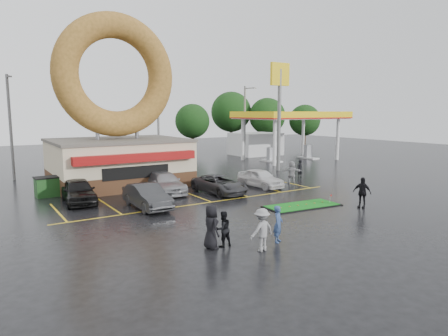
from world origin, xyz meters
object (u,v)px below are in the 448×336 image
car_white (260,178)px  dumpster (49,187)px  streetlight_mid (159,122)px  shell_sign (280,96)px  car_dgrey (147,196)px  streetlight_left (10,125)px  car_black (79,191)px  putting_green (302,206)px  donut_shop (118,129)px  car_grey (219,184)px  streetlight_right (245,121)px  gas_station (275,129)px  person_cameraman (362,193)px  person_blue (278,224)px  car_silver (165,183)px

car_white → dumpster: size_ratio=2.34×
streetlight_mid → shell_sign: bearing=-44.7°
car_dgrey → streetlight_left: bearing=109.0°
car_black → putting_green: (11.54, -8.51, -0.75)m
donut_shop → dumpster: size_ratio=7.50×
car_black → car_grey: size_ratio=0.97×
car_grey → streetlight_mid: bearing=77.2°
shell_sign → streetlight_right: (3.00, 9.92, -2.60)m
donut_shop → putting_green: bearing=-62.3°
donut_shop → dumpster: (-5.59, -1.82, -3.81)m
putting_green → dumpster: bearing=137.2°
car_black → putting_green: size_ratio=0.93×
gas_station → person_cameraman: (-13.03, -23.87, -2.75)m
streetlight_mid → person_cameraman: streetlight_mid is taller
car_white → car_dgrey: bearing=-174.9°
streetlight_left → person_blue: size_ratio=5.35×
person_blue → dumpster: (-6.96, 16.32, -0.19)m
car_silver → putting_green: (5.47, -8.58, -0.69)m
streetlight_left → car_silver: (8.70, -12.01, -4.05)m
shell_sign → car_black: size_ratio=2.29×
car_black → person_cameraman: size_ratio=2.44×
donut_shop → car_grey: size_ratio=2.83×
car_black → dumpster: 3.53m
car_black → dumpster: bearing=115.5°
donut_shop → gas_station: 24.35m
car_silver → dumpster: car_silver is taller
streetlight_mid → person_cameraman: bearing=-82.9°
person_cameraman → donut_shop: bearing=-167.4°
gas_station → streetlight_left: 30.04m
person_cameraman → person_blue: bearing=-95.0°
gas_station → car_grey: (-18.05, -15.39, -3.04)m
shell_sign → car_black: (-20.37, -4.16, -6.59)m
donut_shop → car_grey: bearing=-56.3°
gas_station → car_dgrey: gas_station is taller
streetlight_mid → gas_station: bearing=0.1°
streetlight_left → car_black: (2.63, -12.07, -3.99)m
car_white → dumpster: 15.45m
streetlight_right → dumpster: (-24.59, -10.76, -4.13)m
shell_sign → streetlight_right: shell_sign is taller
dumpster → putting_green: bearing=-45.3°
person_blue → person_cameraman: bearing=-21.5°
car_silver → car_grey: (3.25, -2.36, -0.07)m
car_dgrey → car_white: car_dgrey is taller
streetlight_left → streetlight_mid: 14.04m
streetlight_right → car_dgrey: bearing=-138.6°
donut_shop → putting_green: size_ratio=2.70×
car_grey → dumpster: size_ratio=2.65×
car_grey → person_cameraman: bearing=-64.6°
car_dgrey → car_white: size_ratio=1.07×
shell_sign → streetlight_left: size_ratio=1.18×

